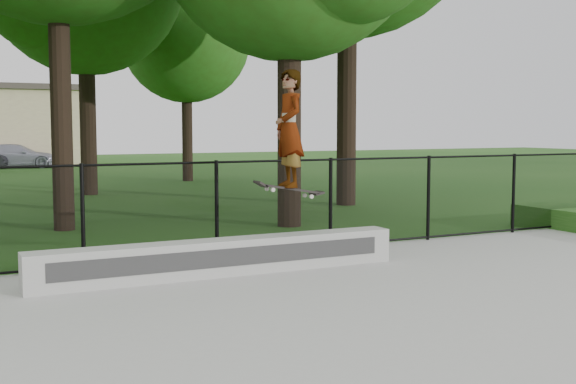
{
  "coord_description": "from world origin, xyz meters",
  "views": [
    {
      "loc": [
        -3.92,
        -4.33,
        2.07
      ],
      "look_at": [
        0.36,
        4.2,
        1.2
      ],
      "focal_mm": 45.0,
      "sensor_mm": 36.0,
      "label": 1
    }
  ],
  "objects": [
    {
      "name": "ground",
      "position": [
        0.0,
        0.0,
        0.0
      ],
      "size": [
        100.0,
        100.0,
        0.0
      ],
      "primitive_type": "plane",
      "color": "#1E4E16",
      "rests_on": "ground"
    },
    {
      "name": "concrete_slab",
      "position": [
        0.0,
        0.0,
        0.03
      ],
      "size": [
        14.0,
        12.0,
        0.06
      ],
      "primitive_type": "cube",
      "color": "#ACACA7",
      "rests_on": "ground"
    },
    {
      "name": "grind_ledge",
      "position": [
        -0.39,
        4.7,
        0.3
      ],
      "size": [
        5.17,
        0.4,
        0.49
      ],
      "primitive_type": "cube",
      "color": "#9D9D99",
      "rests_on": "concrete_slab"
    },
    {
      "name": "car_c",
      "position": [
        0.14,
        34.31,
        0.6
      ],
      "size": [
        4.1,
        2.58,
        1.2
      ],
      "primitive_type": "imported",
      "rotation": [
        0.0,
        0.0,
        1.32
      ],
      "color": "#9291A4",
      "rests_on": "ground"
    },
    {
      "name": "skater_airborne",
      "position": [
        0.6,
        4.64,
        2.01
      ],
      "size": [
        0.83,
        0.62,
        1.8
      ],
      "color": "black",
      "rests_on": "ground"
    },
    {
      "name": "chainlink_fence",
      "position": [
        0.0,
        5.9,
        0.81
      ],
      "size": [
        16.06,
        0.06,
        1.5
      ],
      "color": "black",
      "rests_on": "concrete_slab"
    }
  ]
}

